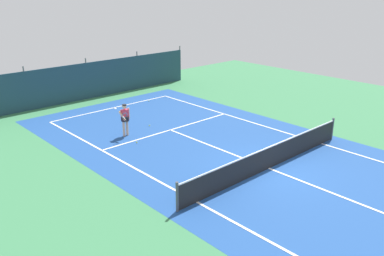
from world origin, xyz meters
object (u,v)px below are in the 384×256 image
(tennis_net, at_px, (269,157))
(tennis_ball_midcourt, at_px, (149,101))
(tennis_ball_near_player, at_px, (150,126))
(tennis_ball_by_sideline, at_px, (137,142))
(tennis_player, at_px, (125,118))

(tennis_net, height_order, tennis_ball_midcourt, tennis_net)
(tennis_net, relative_size, tennis_ball_near_player, 153.33)
(tennis_ball_near_player, relative_size, tennis_ball_by_sideline, 1.00)
(tennis_ball_by_sideline, bearing_deg, tennis_ball_midcourt, 48.61)
(tennis_net, distance_m, tennis_ball_by_sideline, 6.55)
(tennis_net, relative_size, tennis_ball_midcourt, 153.33)
(tennis_ball_midcourt, distance_m, tennis_ball_by_sideline, 7.36)
(tennis_net, distance_m, tennis_ball_near_player, 7.68)
(tennis_player, height_order, tennis_ball_near_player, tennis_player)
(tennis_ball_midcourt, relative_size, tennis_ball_by_sideline, 1.00)
(tennis_player, relative_size, tennis_ball_midcourt, 24.85)
(tennis_ball_midcourt, bearing_deg, tennis_player, -137.28)
(tennis_net, bearing_deg, tennis_ball_by_sideline, 111.26)
(tennis_ball_by_sideline, bearing_deg, tennis_player, 81.62)
(tennis_net, relative_size, tennis_player, 6.17)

